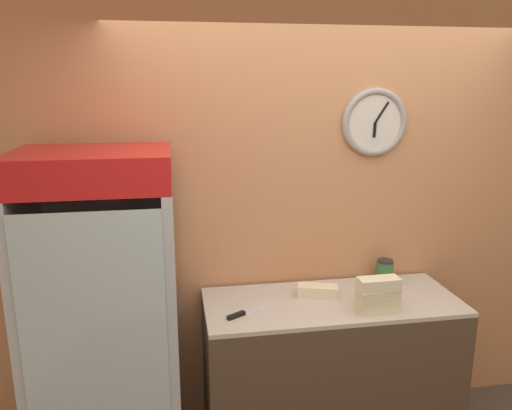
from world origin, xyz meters
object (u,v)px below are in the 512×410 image
at_px(beverage_cooler, 105,302).
at_px(sandwich_stack_top, 379,284).
at_px(condiment_jar, 385,271).
at_px(sandwich_flat_left, 318,291).
at_px(sandwich_stack_bottom, 377,306).
at_px(chefs_knife, 244,313).
at_px(sandwich_stack_middle, 378,295).

height_order(beverage_cooler, sandwich_stack_top, beverage_cooler).
relative_size(beverage_cooler, condiment_jar, 13.26).
relative_size(beverage_cooler, sandwich_flat_left, 7.38).
xyz_separation_m(sandwich_stack_bottom, chefs_knife, (-0.73, 0.09, -0.03)).
xyz_separation_m(beverage_cooler, chefs_knife, (0.75, -0.10, -0.07)).
bearing_deg(sandwich_stack_middle, sandwich_flat_left, 137.02).
bearing_deg(sandwich_flat_left, chefs_knife, -161.23).
xyz_separation_m(sandwich_stack_bottom, sandwich_flat_left, (-0.27, 0.25, 0.00)).
distance_m(sandwich_stack_bottom, chefs_knife, 0.74).
bearing_deg(condiment_jar, sandwich_stack_top, -118.25).
bearing_deg(sandwich_stack_top, condiment_jar, 61.75).
bearing_deg(beverage_cooler, sandwich_stack_top, -7.64).
distance_m(sandwich_stack_top, sandwich_flat_left, 0.39).
bearing_deg(sandwich_stack_top, chefs_knife, 172.69).
bearing_deg(chefs_knife, sandwich_stack_bottom, -7.31).
relative_size(sandwich_stack_middle, condiment_jar, 1.68).
distance_m(beverage_cooler, sandwich_stack_top, 1.50).
distance_m(sandwich_flat_left, condiment_jar, 0.52).
xyz_separation_m(sandwich_stack_bottom, sandwich_stack_top, (0.00, 0.00, 0.13)).
distance_m(sandwich_stack_middle, condiment_jar, 0.47).
height_order(beverage_cooler, chefs_knife, beverage_cooler).
xyz_separation_m(beverage_cooler, sandwich_flat_left, (1.21, 0.05, -0.05)).
xyz_separation_m(sandwich_flat_left, chefs_knife, (-0.46, -0.16, -0.03)).
distance_m(chefs_knife, condiment_jar, 1.01).
bearing_deg(sandwich_flat_left, condiment_jar, 18.29).
bearing_deg(sandwich_stack_bottom, sandwich_stack_middle, 0.00).
xyz_separation_m(chefs_knife, condiment_jar, (0.95, 0.32, 0.06)).
relative_size(sandwich_flat_left, condiment_jar, 1.80).
height_order(sandwich_stack_middle, sandwich_flat_left, sandwich_stack_middle).
bearing_deg(sandwich_stack_middle, sandwich_stack_bottom, 0.00).
distance_m(beverage_cooler, condiment_jar, 1.72).
bearing_deg(sandwich_stack_bottom, beverage_cooler, 172.36).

